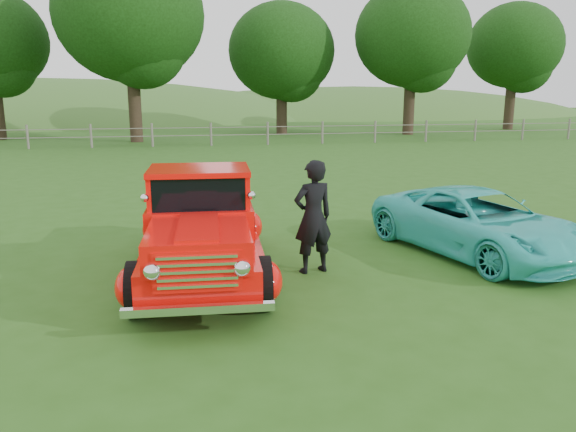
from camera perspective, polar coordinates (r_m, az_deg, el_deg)
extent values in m
plane|color=#285316|center=(8.45, 0.33, -7.71)|extent=(140.00, 140.00, 0.00)
ellipsoid|color=#356826|center=(68.26, -24.68, 5.07)|extent=(84.00, 60.00, 18.00)
ellipsoid|color=#356826|center=(73.33, 6.48, 7.49)|extent=(72.00, 52.00, 14.00)
cube|color=#6C685B|center=(29.90, -7.83, 8.14)|extent=(48.00, 0.04, 0.04)
cube|color=#6C685B|center=(29.87, -7.85, 8.90)|extent=(48.00, 0.04, 0.04)
cylinder|color=black|center=(32.86, -15.34, 11.49)|extent=(0.70, 0.70, 4.84)
ellipsoid|color=black|center=(33.08, -15.81, 19.12)|extent=(8.00, 8.00, 7.20)
cylinder|color=black|center=(37.35, -0.65, 11.21)|extent=(0.70, 0.70, 3.74)
ellipsoid|color=black|center=(37.41, -0.66, 16.42)|extent=(6.80, 6.80, 6.12)
cylinder|color=black|center=(37.68, 12.22, 11.44)|extent=(0.70, 0.70, 4.40)
ellipsoid|color=black|center=(37.81, 12.52, 17.51)|extent=(7.20, 7.20, 6.48)
cylinder|color=black|center=(44.50, 21.63, 10.88)|extent=(0.70, 0.70, 4.18)
ellipsoid|color=black|center=(44.58, 22.04, 15.75)|extent=(6.60, 6.60, 5.94)
cylinder|color=black|center=(7.73, -15.11, -7.19)|extent=(0.28, 0.77, 0.76)
cylinder|color=black|center=(7.68, -2.66, -6.86)|extent=(0.28, 0.77, 0.76)
cylinder|color=black|center=(10.68, -13.06, -1.51)|extent=(0.28, 0.77, 0.76)
cylinder|color=black|center=(10.64, -4.13, -1.25)|extent=(0.28, 0.77, 0.76)
cube|color=red|center=(9.08, -8.77, -2.55)|extent=(1.80, 4.68, 0.44)
ellipsoid|color=red|center=(7.72, -15.65, -6.92)|extent=(0.45, 0.77, 0.54)
ellipsoid|color=red|center=(7.67, -2.14, -6.56)|extent=(0.45, 0.77, 0.54)
ellipsoid|color=red|center=(10.67, -13.45, -1.31)|extent=(0.45, 0.77, 0.54)
ellipsoid|color=red|center=(10.64, -3.76, -1.02)|extent=(0.45, 0.77, 0.54)
cube|color=red|center=(7.48, -9.06, -2.81)|extent=(1.41, 1.67, 0.42)
cube|color=red|center=(8.88, -8.87, -0.17)|extent=(1.67, 1.43, 0.44)
cube|color=black|center=(8.79, -8.98, 2.81)|extent=(1.50, 1.19, 0.50)
cube|color=red|center=(8.74, -9.04, 4.62)|extent=(1.58, 1.30, 0.08)
cube|color=red|center=(10.31, -8.72, 1.42)|extent=(1.28, 2.01, 0.45)
cube|color=white|center=(6.74, -9.16, -5.65)|extent=(1.07, 0.16, 0.50)
cube|color=white|center=(6.80, -9.05, -9.36)|extent=(1.81, 0.20, 0.10)
cube|color=white|center=(11.46, -8.56, -0.12)|extent=(1.71, 0.19, 0.10)
imported|color=#32CAC2|center=(10.73, 18.69, -0.64)|extent=(3.10, 4.62, 1.18)
imported|color=black|center=(9.10, 2.57, -0.09)|extent=(0.77, 0.60, 1.86)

